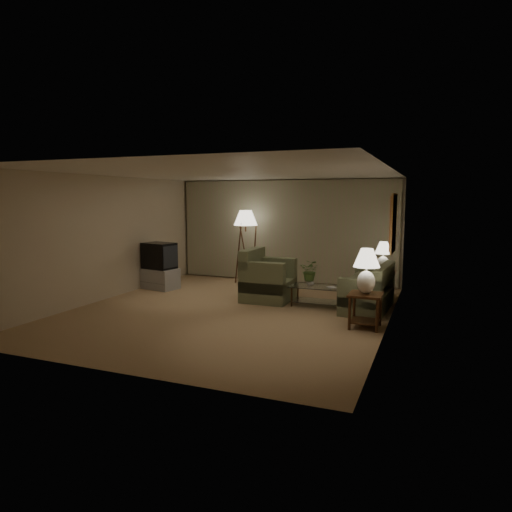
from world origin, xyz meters
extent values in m
plane|color=tan|center=(0.00, 0.00, 0.00)|extent=(7.00, 7.00, 0.00)
cube|color=beige|center=(0.00, 3.50, 1.35)|extent=(6.00, 0.04, 2.70)
cube|color=beige|center=(-3.00, 0.00, 1.35)|extent=(0.04, 7.00, 2.70)
cube|color=beige|center=(3.00, 0.00, 1.35)|extent=(0.04, 7.00, 2.70)
cube|color=white|center=(0.00, 0.00, 2.70)|extent=(6.00, 7.00, 0.04)
cube|color=tan|center=(0.00, 3.42, 1.35)|extent=(5.85, 0.12, 2.65)
cube|color=#C18843|center=(2.98, 0.80, 1.75)|extent=(0.03, 0.90, 1.10)
cube|color=#9A2F1C|center=(2.95, 0.80, 1.75)|extent=(0.02, 0.80, 1.00)
cube|color=#69704F|center=(2.50, 1.09, 0.19)|extent=(1.71, 1.00, 0.38)
cube|color=#69704F|center=(0.38, 1.13, 0.23)|extent=(1.05, 1.00, 0.46)
cube|color=#3A2110|center=(2.65, -0.26, 0.58)|extent=(0.55, 0.55, 0.04)
cube|color=#3A2110|center=(2.65, -0.26, 0.12)|extent=(0.47, 0.47, 0.02)
cylinder|color=#3A2110|center=(2.42, -0.49, 0.28)|extent=(0.05, 0.05, 0.56)
cylinder|color=#3A2110|center=(2.42, -0.03, 0.28)|extent=(0.05, 0.05, 0.56)
cylinder|color=#3A2110|center=(2.88, -0.49, 0.28)|extent=(0.05, 0.05, 0.56)
cylinder|color=#3A2110|center=(2.88, -0.03, 0.28)|extent=(0.05, 0.05, 0.56)
cube|color=#3A2110|center=(2.65, 2.34, 0.58)|extent=(0.56, 0.47, 0.04)
cube|color=#3A2110|center=(2.65, 2.34, 0.12)|extent=(0.47, 0.40, 0.02)
cylinder|color=#3A2110|center=(2.42, 2.16, 0.28)|extent=(0.05, 0.05, 0.56)
cylinder|color=#3A2110|center=(2.42, 2.52, 0.28)|extent=(0.05, 0.05, 0.56)
cylinder|color=#3A2110|center=(2.88, 2.16, 0.28)|extent=(0.05, 0.05, 0.56)
cylinder|color=#3A2110|center=(2.88, 2.52, 0.28)|extent=(0.05, 0.05, 0.56)
ellipsoid|color=white|center=(2.65, -0.26, 0.80)|extent=(0.31, 0.31, 0.39)
cylinder|color=white|center=(2.65, -0.26, 1.04)|extent=(0.03, 0.03, 0.09)
cone|color=white|center=(2.65, -0.26, 1.22)|extent=(0.45, 0.45, 0.31)
ellipsoid|color=white|center=(2.65, 2.34, 0.77)|extent=(0.27, 0.27, 0.33)
cylinder|color=white|center=(2.65, 2.34, 0.97)|extent=(0.03, 0.03, 0.08)
cone|color=white|center=(2.65, 2.34, 1.12)|extent=(0.38, 0.38, 0.27)
cube|color=silver|center=(1.49, 0.99, 0.41)|extent=(1.09, 0.60, 0.02)
cube|color=silver|center=(1.49, 0.99, 0.10)|extent=(1.02, 0.52, 0.01)
cylinder|color=#442F1B|center=(1.02, 0.76, 0.20)|extent=(0.04, 0.04, 0.40)
cylinder|color=#442F1B|center=(1.02, 1.22, 0.20)|extent=(0.04, 0.04, 0.40)
cylinder|color=#442F1B|center=(1.97, 0.76, 0.20)|extent=(0.04, 0.04, 0.40)
cylinder|color=#442F1B|center=(1.97, 1.22, 0.20)|extent=(0.04, 0.04, 0.40)
cube|color=#9E9EA0|center=(-2.55, 1.36, 0.25)|extent=(1.08, 0.88, 0.50)
cube|color=black|center=(-2.55, 1.36, 0.82)|extent=(0.94, 0.81, 0.63)
cylinder|color=#3A2110|center=(-0.89, 2.85, 1.49)|extent=(0.04, 0.04, 0.28)
cone|color=white|center=(-0.89, 2.85, 1.71)|extent=(0.62, 0.62, 0.39)
cylinder|color=#A46437|center=(0.13, 1.61, 0.21)|extent=(0.83, 0.83, 0.43)
imported|color=white|center=(1.34, 0.99, 0.49)|extent=(0.19, 0.19, 0.16)
imported|color=#476A2F|center=(1.34, 0.99, 0.79)|extent=(0.42, 0.37, 0.44)
imported|color=olive|center=(1.74, 0.89, 0.42)|extent=(0.24, 0.26, 0.02)
camera|label=1|loc=(3.72, -8.04, 2.22)|focal=32.00mm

